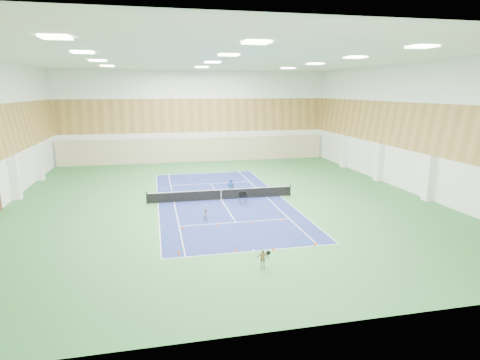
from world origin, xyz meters
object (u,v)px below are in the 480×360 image
(tennis_net, at_px, (221,194))
(child_apron, at_px, (263,259))
(child_court, at_px, (206,215))
(ball_cart, at_px, (243,198))
(coach, at_px, (231,188))

(tennis_net, bearing_deg, child_apron, -90.54)
(tennis_net, relative_size, child_apron, 11.90)
(child_apron, bearing_deg, child_court, 114.64)
(child_court, relative_size, ball_cart, 0.99)
(coach, bearing_deg, ball_cart, 104.29)
(child_court, height_order, child_apron, child_apron)
(coach, height_order, child_court, coach)
(child_court, bearing_deg, ball_cart, 40.02)
(ball_cart, bearing_deg, tennis_net, 126.64)
(ball_cart, bearing_deg, child_apron, -103.30)
(ball_cart, bearing_deg, coach, 97.26)
(tennis_net, bearing_deg, child_court, -110.27)
(child_court, bearing_deg, child_apron, -84.03)
(ball_cart, bearing_deg, child_court, -138.56)
(child_court, bearing_deg, tennis_net, 62.80)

